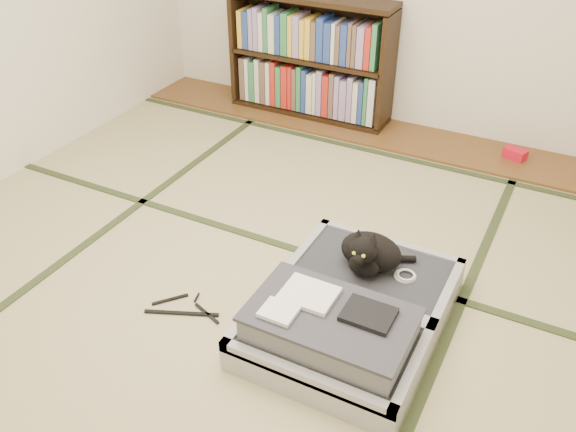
% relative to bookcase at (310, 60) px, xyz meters
% --- Properties ---
extents(floor, '(4.50, 4.50, 0.00)m').
position_rel_bookcase_xyz_m(floor, '(0.66, -2.07, -0.45)').
color(floor, tan).
rests_on(floor, ground).
extents(wood_strip, '(4.00, 0.50, 0.02)m').
position_rel_bookcase_xyz_m(wood_strip, '(0.66, -0.07, -0.44)').
color(wood_strip, brown).
rests_on(wood_strip, ground).
extents(red_item, '(0.17, 0.14, 0.07)m').
position_rel_bookcase_xyz_m(red_item, '(1.61, -0.04, -0.40)').
color(red_item, red).
rests_on(red_item, wood_strip).
extents(tatami_borders, '(4.00, 4.50, 0.01)m').
position_rel_bookcase_xyz_m(tatami_borders, '(0.66, -1.58, -0.45)').
color(tatami_borders, '#2D381E').
rests_on(tatami_borders, ground).
extents(bookcase, '(1.28, 0.29, 0.92)m').
position_rel_bookcase_xyz_m(bookcase, '(0.00, 0.00, 0.00)').
color(bookcase, black).
rests_on(bookcase, wood_strip).
extents(suitcase, '(0.79, 1.06, 0.31)m').
position_rel_bookcase_xyz_m(suitcase, '(1.23, -2.12, -0.34)').
color(suitcase, '#ADACB1').
rests_on(suitcase, floor).
extents(cat, '(0.35, 0.35, 0.28)m').
position_rel_bookcase_xyz_m(cat, '(1.21, -1.83, -0.19)').
color(cat, black).
rests_on(cat, suitcase).
extents(cable_coil, '(0.11, 0.11, 0.03)m').
position_rel_bookcase_xyz_m(cable_coil, '(1.39, -1.80, -0.29)').
color(cable_coil, white).
rests_on(cable_coil, suitcase).
extents(hanger, '(0.37, 0.24, 0.01)m').
position_rel_bookcase_xyz_m(hanger, '(0.47, -2.36, -0.44)').
color(hanger, black).
rests_on(hanger, floor).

